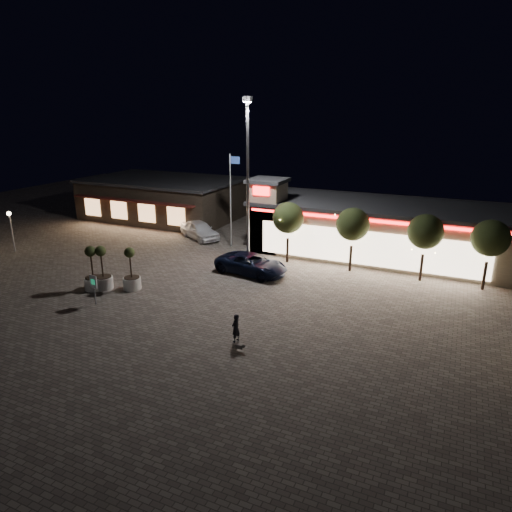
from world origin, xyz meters
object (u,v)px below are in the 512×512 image
at_px(pickup_truck, 251,264).
at_px(white_sedan, 200,230).
at_px(valet_sign, 94,284).
at_px(pedestrian, 236,328).
at_px(planter_left, 103,275).
at_px(planter_mid, 93,276).

height_order(pickup_truck, white_sedan, white_sedan).
bearing_deg(white_sedan, valet_sign, -142.88).
distance_m(white_sedan, pedestrian, 20.16).
height_order(pedestrian, planter_left, planter_left).
distance_m(planter_left, valet_sign, 2.74).
distance_m(planter_left, planter_mid, 0.64).
relative_size(pickup_truck, white_sedan, 1.11).
bearing_deg(pedestrian, planter_left, -92.68).
relative_size(white_sedan, pedestrian, 3.20).
distance_m(pickup_truck, planter_mid, 10.96).
bearing_deg(valet_sign, pickup_truck, 54.37).
height_order(pickup_truck, valet_sign, valet_sign).
distance_m(pedestrian, valet_sign, 10.06).
relative_size(pedestrian, planter_mid, 0.51).
height_order(white_sedan, pedestrian, white_sedan).
xyz_separation_m(white_sedan, planter_left, (0.52, -13.33, 0.09)).
height_order(planter_left, planter_mid, planter_mid).
bearing_deg(pedestrian, planter_mid, -90.34).
xyz_separation_m(white_sedan, valet_sign, (1.91, -15.65, 0.52)).
bearing_deg(valet_sign, planter_mid, 134.69).
relative_size(white_sedan, planter_left, 1.64).
distance_m(white_sedan, planter_mid, 13.72).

